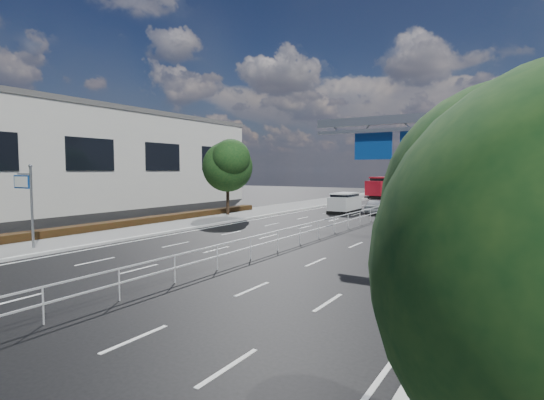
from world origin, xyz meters
The scene contains 25 objects.
ground centered at (0.00, 0.00, 0.00)m, with size 160.00×160.00×0.00m, color black.
sidewalk_near centered at (-11.50, 0.00, 0.07)m, with size 5.00×140.00×0.14m, color slate.
kerb_near centered at (-9.00, 0.00, 0.07)m, with size 0.25×140.00×0.15m, color silver.
kerb_far centered at (9.00, 0.00, 0.07)m, with size 0.25×140.00×0.15m, color silver.
median_fence centered at (0.00, 22.50, 0.53)m, with size 0.05×85.00×1.02m.
hedge_near centered at (-13.30, 5.00, 0.36)m, with size 1.00×36.00×0.44m, color black.
toilet_sign centered at (-10.95, 0.00, 2.94)m, with size 1.62×0.18×4.34m.
overhead_gantry centered at (6.74, 10.05, 5.61)m, with size 10.24×0.38×7.45m.
streetlight_far centered at (10.50, 26.00, 5.21)m, with size 2.78×2.40×9.00m.
near_building centered at (-30.00, 18.00, 5.00)m, with size 12.00×38.00×10.00m, color beige.
near_tree_back centered at (-11.94, 17.97, 4.61)m, with size 4.84×4.51×6.69m.
far_tree_d centered at (11.25, 14.48, 3.69)m, with size 3.85×3.59×5.34m.
far_tree_e centered at (11.25, 21.98, 3.56)m, with size 3.63×3.38×5.13m.
far_tree_f centered at (11.24, 29.48, 3.49)m, with size 3.52×3.28×5.02m.
far_tree_g centered at (11.25, 36.98, 3.75)m, with size 3.96×3.69×5.45m.
far_tree_h centered at (11.24, 44.48, 3.42)m, with size 3.41×3.18×4.91m.
white_minivan centered at (-4.22, 25.98, 0.94)m, with size 1.95×4.41×1.91m.
red_bus centered at (-7.50, 51.20, 1.60)m, with size 3.80×10.50×3.07m.
near_car_silver centered at (-1.59, 27.11, 0.68)m, with size 1.61×4.01×1.36m, color #A6A8AD.
near_car_dark centered at (-5.59, 51.04, 0.69)m, with size 1.46×4.18×1.38m, color black.
silver_minivan centered at (6.96, 14.00, 0.96)m, with size 2.02×4.69×1.95m.
parked_car_teal centered at (8.30, 19.80, 0.76)m, with size 2.53×5.49×1.53m, color #175D68.
parked_car_dark centered at (8.30, 28.16, 0.82)m, with size 2.30×5.66×1.64m, color black.
pedestrian_a centered at (10.04, 7.62, 1.06)m, with size 0.67×0.44×1.83m, color gray.
pedestrian_b centered at (10.92, 13.55, 0.96)m, with size 0.80×0.62×1.65m, color gray.
Camera 1 is at (10.76, -11.72, 4.04)m, focal length 28.00 mm.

